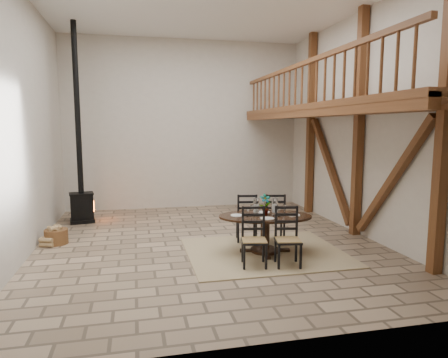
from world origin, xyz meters
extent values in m
plane|color=#9C8368|center=(0.00, 0.00, 0.00)|extent=(8.00, 8.00, 0.00)
cube|color=beige|center=(0.00, 4.00, 2.50)|extent=(7.00, 0.02, 5.00)
cube|color=beige|center=(0.00, -4.00, 2.50)|extent=(7.00, 0.02, 5.00)
cube|color=beige|center=(-3.50, 0.00, 2.50)|extent=(0.02, 8.00, 5.00)
cube|color=beige|center=(3.50, 0.00, 2.50)|extent=(0.02, 8.00, 5.00)
cube|color=brown|center=(3.38, -2.50, 2.50)|extent=(0.18, 0.18, 5.00)
cube|color=brown|center=(3.38, 0.00, 2.50)|extent=(0.18, 0.18, 5.00)
cube|color=brown|center=(3.38, 2.50, 2.50)|extent=(0.18, 0.18, 5.00)
cube|color=brown|center=(3.38, -1.25, 1.40)|extent=(0.14, 2.16, 2.54)
cube|color=brown|center=(3.38, 1.25, 1.40)|extent=(0.14, 2.16, 2.54)
cube|color=brown|center=(3.38, 0.00, 2.80)|extent=(0.20, 7.80, 0.20)
cube|color=brown|center=(2.70, 0.00, 2.85)|extent=(1.60, 7.80, 0.12)
cube|color=brown|center=(2.00, 0.00, 2.75)|extent=(0.18, 7.80, 0.22)
cube|color=brown|center=(2.00, 0.00, 3.75)|extent=(0.09, 7.60, 0.09)
cube|color=brown|center=(2.00, 0.00, 3.33)|extent=(0.06, 7.60, 0.86)
cube|color=tan|center=(0.94, -0.84, 0.01)|extent=(3.00, 2.50, 0.02)
ellipsoid|color=black|center=(0.94, -0.84, 0.72)|extent=(1.97, 1.41, 0.04)
cylinder|color=black|center=(0.94, -0.84, 0.35)|extent=(0.18, 0.18, 0.66)
cylinder|color=black|center=(0.94, -0.84, 0.05)|extent=(0.55, 0.55, 0.06)
cube|color=tan|center=(0.50, -1.56, 0.47)|extent=(0.51, 0.49, 0.04)
cube|color=black|center=(0.50, -1.56, 0.23)|extent=(0.49, 0.49, 0.45)
cube|color=black|center=(0.54, -1.38, 0.75)|extent=(0.38, 0.11, 0.59)
cube|color=tan|center=(1.09, -1.68, 0.47)|extent=(0.51, 0.49, 0.04)
cube|color=black|center=(1.09, -1.68, 0.23)|extent=(0.49, 0.49, 0.45)
cube|color=black|center=(1.12, -1.49, 0.75)|extent=(0.38, 0.11, 0.59)
cube|color=tan|center=(0.80, -0.01, 0.47)|extent=(0.51, 0.49, 0.04)
cube|color=black|center=(0.80, -0.01, 0.23)|extent=(0.49, 0.49, 0.45)
cube|color=black|center=(0.77, -0.20, 0.75)|extent=(0.38, 0.11, 0.59)
cube|color=tan|center=(1.39, -0.12, 0.47)|extent=(0.51, 0.49, 0.04)
cube|color=black|center=(1.39, -0.12, 0.23)|extent=(0.49, 0.49, 0.45)
cube|color=black|center=(1.35, -0.31, 0.75)|extent=(0.38, 0.11, 0.59)
cube|color=silver|center=(0.94, -0.84, 0.75)|extent=(1.49, 0.94, 0.01)
cube|color=white|center=(0.94, -0.84, 0.83)|extent=(0.93, 0.46, 0.18)
cylinder|color=white|center=(0.77, -0.81, 0.91)|extent=(0.12, 0.12, 0.34)
cylinder|color=white|center=(1.12, -0.88, 0.91)|extent=(0.12, 0.12, 0.34)
cylinder|color=silver|center=(0.77, -0.81, 0.82)|extent=(0.06, 0.06, 0.16)
cylinder|color=silver|center=(1.12, -0.88, 0.82)|extent=(0.06, 0.06, 0.16)
imported|color=#4C723F|center=(0.95, -0.79, 0.95)|extent=(0.24, 0.19, 0.42)
cube|color=black|center=(-2.85, 2.55, 0.05)|extent=(0.66, 0.55, 0.09)
cube|color=black|center=(-2.85, 2.55, 0.41)|extent=(0.61, 0.50, 0.64)
cube|color=#FF590C|center=(-2.57, 2.60, 0.41)|extent=(0.06, 0.26, 0.26)
cube|color=black|center=(-2.85, 2.55, 0.75)|extent=(0.65, 0.54, 0.04)
cylinder|color=black|center=(-2.85, 2.55, 2.88)|extent=(0.14, 0.14, 4.23)
cylinder|color=brown|center=(-3.14, 0.67, 0.15)|extent=(0.47, 0.47, 0.31)
cube|color=tan|center=(-3.14, 0.67, 0.35)|extent=(0.26, 0.26, 0.09)
cube|color=tan|center=(-3.25, 0.59, 0.10)|extent=(0.40, 0.46, 0.19)
camera|label=1|loc=(-1.48, -8.03, 2.44)|focal=32.00mm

